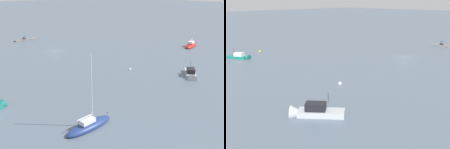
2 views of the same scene
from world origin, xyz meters
The scene contains 9 objects.
ground_plane centered at (0.00, 0.00, 0.00)m, with size 500.00×500.00×0.00m, color slate.
seawall_pier centered at (0.00, -20.66, 0.25)m, with size 7.73×1.67×0.50m.
person_seated_maroon_left centered at (0.26, -20.60, 0.75)m, with size 0.40×0.60×0.73m.
person_seated_dark_right centered at (0.82, -20.63, 0.75)m, with size 0.40×0.60×0.73m.
umbrella_open_navy centered at (0.54, -20.62, 1.60)m, with size 1.12×1.12×1.25m.
sailboat_navy_far centered at (17.83, 42.40, 0.38)m, with size 7.81×2.93×10.72m.
sailboat_red_outer centered at (-36.05, 22.73, 0.43)m, with size 9.07×5.10×12.28m.
motorboat_grey_mid centered at (-11.26, 39.12, 0.39)m, with size 6.33×5.79×3.70m.
mooring_buoy_mid centered at (-4.52, 27.29, 0.10)m, with size 0.59×0.59×0.59m.
Camera 1 is at (35.99, 68.61, 18.74)m, focal length 42.02 mm.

